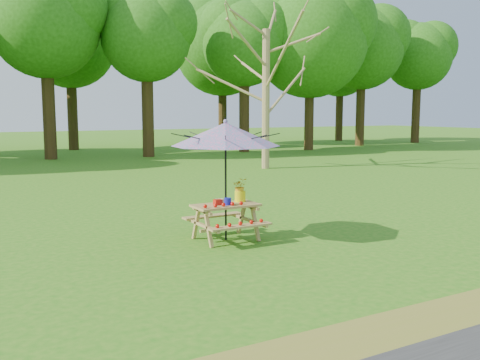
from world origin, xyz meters
TOP-DOWN VIEW (x-y plane):
  - ground at (0.00, 0.00)m, footprint 120.00×120.00m
  - treeline at (0.00, 22.00)m, footprint 60.00×12.00m
  - picnic_table at (-2.69, 1.89)m, footprint 1.20×1.32m
  - patio_umbrella at (-2.69, 1.90)m, footprint 2.48×2.48m
  - produce_bins at (-2.74, 1.91)m, footprint 0.28×0.42m
  - tomatoes_row at (-2.84, 1.72)m, footprint 0.77×0.13m
  - flower_bucket at (-2.31, 2.02)m, footprint 0.34×0.32m

SIDE VIEW (x-z plane):
  - ground at x=0.00m, z-range 0.00..0.00m
  - picnic_table at x=-2.69m, z-range -0.01..0.66m
  - tomatoes_row at x=-2.84m, z-range 0.67..0.74m
  - produce_bins at x=-2.74m, z-range 0.66..0.79m
  - flower_bucket at x=-2.31m, z-range 0.68..1.14m
  - patio_umbrella at x=-2.69m, z-range 0.82..3.07m
  - treeline at x=0.00m, z-range 0.00..16.00m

